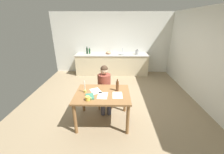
{
  "coord_description": "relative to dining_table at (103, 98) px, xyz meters",
  "views": [
    {
      "loc": [
        0.11,
        -3.66,
        2.22
      ],
      "look_at": [
        0.05,
        -0.26,
        0.85
      ],
      "focal_mm": 22.18,
      "sensor_mm": 36.0,
      "label": 1
    }
  ],
  "objects": [
    {
      "name": "ground_plane",
      "position": [
        0.15,
        0.96,
        -0.65
      ],
      "size": [
        5.2,
        5.2,
        0.04
      ],
      "primitive_type": "cube",
      "color": "#937F60"
    },
    {
      "name": "wall_back",
      "position": [
        0.15,
        3.56,
        0.67
      ],
      "size": [
        5.2,
        0.12,
        2.6
      ],
      "primitive_type": "cube",
      "color": "silver",
      "rests_on": "ground"
    },
    {
      "name": "wall_right",
      "position": [
        2.75,
        0.96,
        0.67
      ],
      "size": [
        0.12,
        5.2,
        2.6
      ],
      "primitive_type": "cube",
      "color": "silver",
      "rests_on": "ground"
    },
    {
      "name": "kitchen_counter",
      "position": [
        0.15,
        3.2,
        -0.18
      ],
      "size": [
        3.13,
        0.64,
        0.9
      ],
      "color": "beige",
      "rests_on": "ground"
    },
    {
      "name": "dining_table",
      "position": [
        0.0,
        0.0,
        0.0
      ],
      "size": [
        1.2,
        0.91,
        0.74
      ],
      "color": "olive",
      "rests_on": "ground"
    },
    {
      "name": "chair_at_table",
      "position": [
        -0.0,
        0.7,
        -0.13
      ],
      "size": [
        0.45,
        0.45,
        0.89
      ],
      "color": "olive",
      "rests_on": "ground"
    },
    {
      "name": "person_seated",
      "position": [
        0.01,
        0.55,
        0.04
      ],
      "size": [
        0.38,
        0.62,
        1.19
      ],
      "color": "brown",
      "rests_on": "ground"
    },
    {
      "name": "coffee_mug",
      "position": [
        -0.27,
        -0.3,
        0.15
      ],
      "size": [
        0.13,
        0.09,
        0.09
      ],
      "color": "#F2CC4C",
      "rests_on": "dining_table"
    },
    {
      "name": "candlestick",
      "position": [
        -0.39,
        0.04,
        0.19
      ],
      "size": [
        0.06,
        0.06,
        0.28
      ],
      "color": "gold",
      "rests_on": "dining_table"
    },
    {
      "name": "book_magazine",
      "position": [
        -0.25,
        -0.17,
        0.12
      ],
      "size": [
        0.21,
        0.27,
        0.03
      ],
      "primitive_type": "cube",
      "rotation": [
        0.0,
        0.0,
        0.23
      ],
      "color": "#387D63",
      "rests_on": "dining_table"
    },
    {
      "name": "paper_letter",
      "position": [
        0.01,
        -0.1,
        0.11
      ],
      "size": [
        0.22,
        0.3,
        0.0
      ],
      "primitive_type": "cube",
      "rotation": [
        0.0,
        0.0,
        -0.04
      ],
      "color": "white",
      "rests_on": "dining_table"
    },
    {
      "name": "paper_bill",
      "position": [
        0.33,
        -0.08,
        0.11
      ],
      "size": [
        0.22,
        0.3,
        0.0
      ],
      "primitive_type": "cube",
      "rotation": [
        0.0,
        0.0,
        0.02
      ],
      "color": "white",
      "rests_on": "dining_table"
    },
    {
      "name": "paper_envelope",
      "position": [
        -0.16,
        0.11,
        0.11
      ],
      "size": [
        0.32,
        0.36,
        0.0
      ],
      "primitive_type": "cube",
      "rotation": [
        0.0,
        0.0,
        0.46
      ],
      "color": "white",
      "rests_on": "dining_table"
    },
    {
      "name": "wine_bottle_on_table",
      "position": [
        0.33,
        0.13,
        0.23
      ],
      "size": [
        0.07,
        0.07,
        0.29
      ],
      "color": "#593319",
      "rests_on": "dining_table"
    },
    {
      "name": "sink_unit",
      "position": [
        0.62,
        3.21,
        0.29
      ],
      "size": [
        0.36,
        0.36,
        0.24
      ],
      "color": "#B2B7BC",
      "rests_on": "kitchen_counter"
    },
    {
      "name": "bottle_oil",
      "position": [
        -0.93,
        3.29,
        0.4
      ],
      "size": [
        0.07,
        0.07,
        0.31
      ],
      "color": "black",
      "rests_on": "kitchen_counter"
    },
    {
      "name": "bottle_vinegar",
      "position": [
        -0.83,
        3.3,
        0.37
      ],
      "size": [
        0.06,
        0.06,
        0.26
      ],
      "color": "#194C23",
      "rests_on": "kitchen_counter"
    },
    {
      "name": "mixing_bowl",
      "position": [
        -0.0,
        3.26,
        0.32
      ],
      "size": [
        0.24,
        0.24,
        0.11
      ],
      "primitive_type": "ellipsoid",
      "color": "tan",
      "rests_on": "kitchen_counter"
    },
    {
      "name": "stovetop_kettle",
      "position": [
        1.23,
        3.2,
        0.36
      ],
      "size": [
        0.18,
        0.18,
        0.22
      ],
      "color": "#B7BABF",
      "rests_on": "kitchen_counter"
    },
    {
      "name": "wine_glass_near_sink",
      "position": [
        0.21,
        3.35,
        0.37
      ],
      "size": [
        0.07,
        0.07,
        0.15
      ],
      "color": "silver",
      "rests_on": "kitchen_counter"
    },
    {
      "name": "wine_glass_by_kettle",
      "position": [
        0.1,
        3.35,
        0.37
      ],
      "size": [
        0.07,
        0.07,
        0.15
      ],
      "color": "silver",
      "rests_on": "kitchen_counter"
    }
  ]
}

